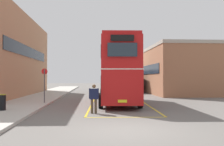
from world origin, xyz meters
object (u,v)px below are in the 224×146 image
at_px(double_decker_bus, 118,71).
at_px(single_deck_bus, 128,80).
at_px(litter_bin, 2,102).
at_px(bus_stop_sign, 44,82).
at_px(pedestrian_boarding, 94,97).

relative_size(double_decker_bus, single_deck_bus, 1.02).
distance_m(litter_bin, bus_stop_sign, 4.72).
relative_size(double_decker_bus, bus_stop_sign, 3.92).
bearing_deg(double_decker_bus, bus_stop_sign, -176.41).
bearing_deg(bus_stop_sign, single_deck_bus, 64.34).
xyz_separation_m(single_deck_bus, litter_bin, (-10.05, -22.07, -1.04)).
height_order(double_decker_bus, litter_bin, double_decker_bus).
xyz_separation_m(pedestrian_boarding, litter_bin, (-5.17, 0.61, -0.33)).
xyz_separation_m(single_deck_bus, pedestrian_boarding, (-4.88, -22.68, -0.72)).
bearing_deg(bus_stop_sign, double_decker_bus, 3.59).
xyz_separation_m(double_decker_bus, pedestrian_boarding, (-1.84, -5.30, -1.59)).
bearing_deg(single_deck_bus, bus_stop_sign, -115.66).
xyz_separation_m(double_decker_bus, single_deck_bus, (3.04, 17.38, -0.87)).
height_order(litter_bin, bus_stop_sign, bus_stop_sign).
bearing_deg(pedestrian_boarding, single_deck_bus, 77.86).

